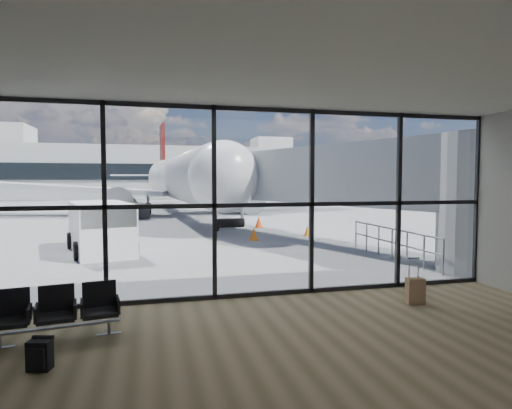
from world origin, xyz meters
name	(u,v)px	position (x,y,z in m)	size (l,w,h in m)	color
ground	(173,204)	(0.00, 40.00, 0.00)	(220.00, 220.00, 0.00)	slate
lounge_shell	(362,191)	(0.00, -4.80, 2.65)	(12.02, 8.01, 4.51)	brown
glass_curtain_wall	(264,203)	(0.00, 0.00, 2.25)	(12.10, 0.12, 4.50)	white
jet_bridge	(332,181)	(4.90, 7.07, 2.76)	(8.00, 16.50, 4.33)	#939698
apron_railing	(392,239)	(5.60, 3.50, 0.72)	(0.06, 5.46, 1.11)	gray
far_terminal	(162,171)	(-0.59, 61.97, 4.21)	(80.00, 12.20, 11.00)	#B4B4AF
tree_3	(3,169)	(-27.00, 72.00, 4.63)	(4.95, 4.95, 7.12)	#382619
tree_4	(41,166)	(-21.00, 72.00, 5.25)	(5.61, 5.61, 8.07)	#382619
tree_5	(77,163)	(-15.00, 72.00, 5.88)	(6.27, 6.27, 9.03)	#382619
seating_row	(56,310)	(-4.26, -1.80, 0.52)	(2.09, 0.86, 0.93)	gray
backpack	(39,355)	(-4.25, -3.11, 0.24)	(0.37, 0.36, 0.49)	black
suitcase	(415,291)	(3.11, -1.51, 0.31)	(0.42, 0.33, 1.04)	#896A4C
airliner	(180,179)	(-0.05, 27.25, 2.89)	(31.74, 36.81, 9.48)	silver
service_van	(101,227)	(-4.47, 7.44, 0.99)	(2.95, 4.76, 1.93)	white
belt_loader	(132,209)	(-3.93, 22.63, 0.63)	(2.81, 4.31, 1.89)	black
traffic_cone_a	(254,234)	(2.01, 9.30, 0.29)	(0.42, 0.42, 0.60)	orange
traffic_cone_b	(259,222)	(3.55, 14.34, 0.32)	(0.47, 0.47, 0.68)	#FF420D
traffic_cone_c	(307,231)	(5.00, 10.18, 0.25)	(0.36, 0.36, 0.52)	orange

